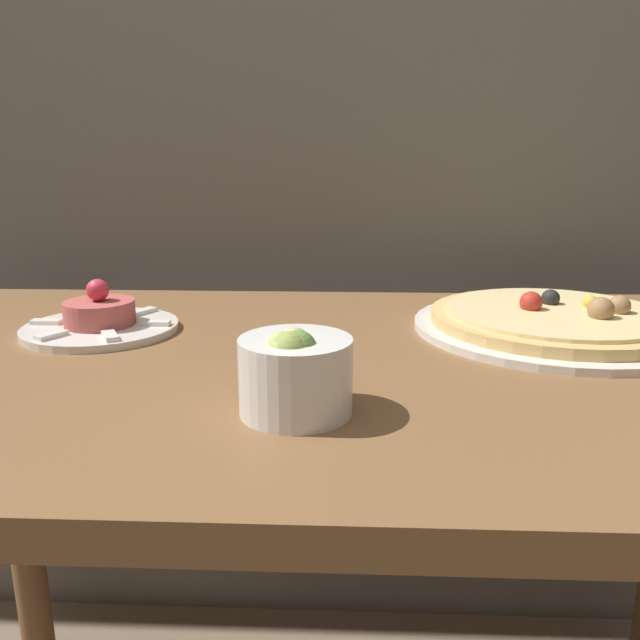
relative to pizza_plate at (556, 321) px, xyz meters
name	(u,v)px	position (x,y,z in m)	size (l,w,h in m)	color
dining_table	(334,435)	(-0.30, -0.12, -0.12)	(1.30, 0.72, 0.74)	brown
pizza_plate	(556,321)	(0.00, 0.00, 0.00)	(0.38, 0.38, 0.06)	silver
tartare_plate	(100,321)	(-0.61, -0.03, 0.00)	(0.21, 0.21, 0.07)	silver
small_bowl	(295,371)	(-0.33, -0.30, 0.03)	(0.10, 0.10, 0.08)	white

